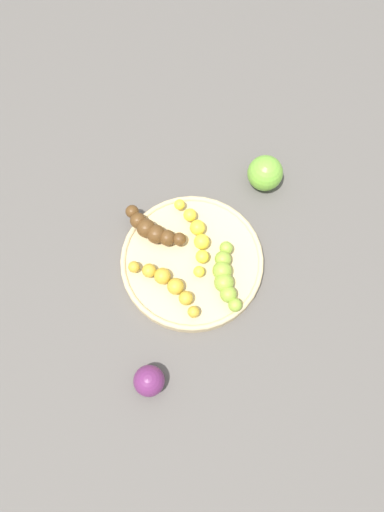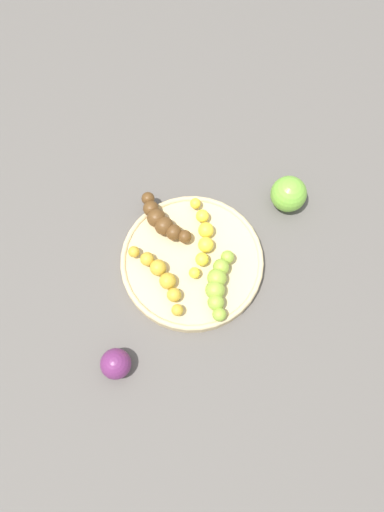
{
  "view_description": "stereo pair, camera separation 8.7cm",
  "coord_description": "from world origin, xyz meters",
  "px_view_note": "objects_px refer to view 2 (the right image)",
  "views": [
    {
      "loc": [
        -0.18,
        -0.26,
        0.85
      ],
      "look_at": [
        0.0,
        0.0,
        0.04
      ],
      "focal_mm": 34.55,
      "sensor_mm": 36.0,
      "label": 1
    },
    {
      "loc": [
        -0.1,
        -0.3,
        0.85
      ],
      "look_at": [
        0.0,
        0.0,
        0.04
      ],
      "focal_mm": 34.55,
      "sensor_mm": 36.0,
      "label": 2
    }
  ],
  "objects_px": {
    "banana_yellow": "(203,237)",
    "apple_green": "(289,194)",
    "banana_overripe": "(162,221)",
    "plum_purple": "(116,364)",
    "fruit_bowl": "(192,261)",
    "banana_spotted": "(161,276)",
    "banana_green": "(218,284)"
  },
  "relations": [
    {
      "from": "plum_purple",
      "to": "apple_green",
      "type": "xyz_separation_m",
      "value": [
        0.39,
        0.2,
        0.01
      ]
    },
    {
      "from": "apple_green",
      "to": "banana_spotted",
      "type": "bearing_deg",
      "value": -164.16
    },
    {
      "from": "fruit_bowl",
      "to": "banana_green",
      "type": "bearing_deg",
      "value": -67.82
    },
    {
      "from": "banana_overripe",
      "to": "plum_purple",
      "type": "height_order",
      "value": "banana_overripe"
    },
    {
      "from": "banana_yellow",
      "to": "banana_green",
      "type": "bearing_deg",
      "value": -73.17
    },
    {
      "from": "banana_green",
      "to": "banana_yellow",
      "type": "relative_size",
      "value": 0.79
    },
    {
      "from": "banana_green",
      "to": "banana_spotted",
      "type": "height_order",
      "value": "banana_green"
    },
    {
      "from": "plum_purple",
      "to": "banana_yellow",
      "type": "bearing_deg",
      "value": 38.2
    },
    {
      "from": "banana_overripe",
      "to": "plum_purple",
      "type": "xyz_separation_m",
      "value": [
        -0.15,
        -0.22,
        -0.01
      ]
    },
    {
      "from": "banana_yellow",
      "to": "fruit_bowl",
      "type": "bearing_deg",
      "value": -116.35
    },
    {
      "from": "banana_yellow",
      "to": "apple_green",
      "type": "relative_size",
      "value": 2.18
    },
    {
      "from": "banana_spotted",
      "to": "plum_purple",
      "type": "distance_m",
      "value": 0.17
    },
    {
      "from": "banana_yellow",
      "to": "banana_spotted",
      "type": "distance_m",
      "value": 0.11
    },
    {
      "from": "banana_yellow",
      "to": "plum_purple",
      "type": "relative_size",
      "value": 2.86
    },
    {
      "from": "fruit_bowl",
      "to": "banana_spotted",
      "type": "bearing_deg",
      "value": -164.96
    },
    {
      "from": "fruit_bowl",
      "to": "banana_green",
      "type": "height_order",
      "value": "banana_green"
    },
    {
      "from": "fruit_bowl",
      "to": "banana_overripe",
      "type": "xyz_separation_m",
      "value": [
        -0.03,
        0.08,
        0.02
      ]
    },
    {
      "from": "banana_yellow",
      "to": "plum_purple",
      "type": "height_order",
      "value": "plum_purple"
    },
    {
      "from": "banana_overripe",
      "to": "plum_purple",
      "type": "relative_size",
      "value": 2.3
    },
    {
      "from": "banana_green",
      "to": "banana_overripe",
      "type": "height_order",
      "value": "same"
    },
    {
      "from": "fruit_bowl",
      "to": "plum_purple",
      "type": "height_order",
      "value": "plum_purple"
    },
    {
      "from": "banana_green",
      "to": "apple_green",
      "type": "height_order",
      "value": "apple_green"
    },
    {
      "from": "banana_green",
      "to": "banana_overripe",
      "type": "relative_size",
      "value": 0.98
    },
    {
      "from": "banana_yellow",
      "to": "banana_spotted",
      "type": "height_order",
      "value": "same"
    },
    {
      "from": "plum_purple",
      "to": "apple_green",
      "type": "distance_m",
      "value": 0.44
    },
    {
      "from": "fruit_bowl",
      "to": "banana_spotted",
      "type": "distance_m",
      "value": 0.07
    },
    {
      "from": "banana_green",
      "to": "plum_purple",
      "type": "xyz_separation_m",
      "value": [
        -0.21,
        -0.07,
        -0.01
      ]
    },
    {
      "from": "banana_yellow",
      "to": "apple_green",
      "type": "xyz_separation_m",
      "value": [
        0.18,
        0.03,
        0.0
      ]
    },
    {
      "from": "banana_green",
      "to": "plum_purple",
      "type": "height_order",
      "value": "banana_green"
    },
    {
      "from": "fruit_bowl",
      "to": "plum_purple",
      "type": "distance_m",
      "value": 0.23
    },
    {
      "from": "banana_green",
      "to": "apple_green",
      "type": "xyz_separation_m",
      "value": [
        0.19,
        0.13,
        -0.0
      ]
    },
    {
      "from": "fruit_bowl",
      "to": "plum_purple",
      "type": "relative_size",
      "value": 5.0
    }
  ]
}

